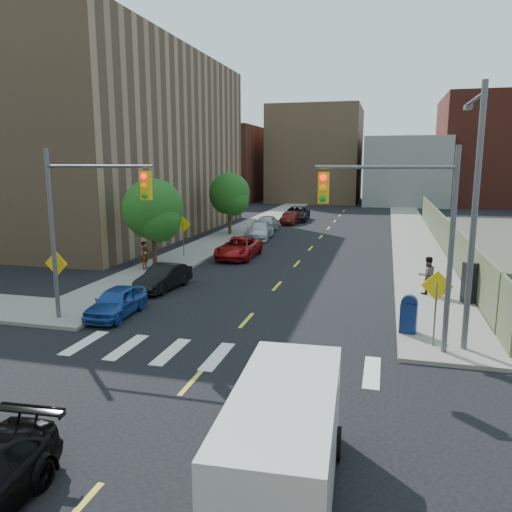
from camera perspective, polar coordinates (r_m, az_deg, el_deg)
The scene contains 29 objects.
ground at distance 13.91m, azimuth -10.46°, elevation -17.23°, with size 160.00×160.00×0.00m, color black.
sidewalk_nw at distance 54.56m, azimuth 0.58°, elevation 4.02°, with size 3.50×73.00×0.15m, color gray.
sidewalk_ne at distance 53.01m, azimuth 17.09°, elevation 3.35°, with size 3.50×73.00×0.15m, color gray.
fence_north at distance 39.64m, azimuth 20.60°, elevation 2.49°, with size 0.12×44.00×2.50m, color #5A6043.
building_nw at distance 49.38m, azimuth -19.52°, elevation 11.92°, with size 22.00×30.00×16.00m, color #8C6B4C.
bg_bldg_west at distance 85.56m, azimuth -4.13°, elevation 10.42°, with size 14.00×18.00×12.00m, color #592319.
bg_bldg_midwest at distance 83.85m, azimuth 6.94°, elevation 11.39°, with size 14.00×16.00×15.00m, color #8C6B4C.
bg_bldg_center at distance 81.12m, azimuth 16.68°, elevation 9.27°, with size 12.00×16.00×10.00m, color gray.
bg_bldg_east at distance 84.73m, azimuth 26.41°, elevation 10.70°, with size 18.00×18.00×16.00m, color #592319.
signal_nw at distance 20.59m, azimuth -19.03°, elevation 4.72°, with size 4.59×0.30×7.00m.
signal_ne at distance 17.19m, azimuth 16.57°, elevation 3.78°, with size 4.59×0.30×7.00m.
streetlight_ne at distance 18.23m, azimuth 23.61°, elevation 5.89°, with size 0.25×3.70×9.00m.
warn_sign_nw at distance 22.41m, azimuth -21.80°, elevation -1.58°, with size 1.06×0.06×2.83m.
warn_sign_ne at distance 18.22m, azimuth 19.93°, elevation -4.16°, with size 1.06×0.06×2.83m.
warn_sign_midwest at distance 34.04m, azimuth -8.32°, elevation 3.07°, with size 1.06×0.06×2.83m.
tree_west_near at distance 30.38m, azimuth -11.65°, elevation 4.86°, with size 3.66×3.64×5.52m.
tree_west_far at distance 44.29m, azimuth -3.04°, elevation 6.86°, with size 3.66×3.64×5.52m.
parked_car_blue at distance 22.03m, azimuth -15.66°, elevation -5.07°, with size 1.48×3.67×1.25m, color #1A4192.
parked_car_black at distance 26.02m, azimuth -10.53°, elevation -2.41°, with size 1.35×3.86×1.27m, color black.
parked_car_red at distance 33.95m, azimuth -2.00°, elevation 0.94°, with size 2.32×5.02×1.40m, color #9E0F13.
parked_car_silver at distance 42.22m, azimuth 0.38°, elevation 2.92°, with size 2.01×4.96×1.44m, color #B4B7BC.
parked_car_white at distance 46.72m, azimuth 1.15°, elevation 3.73°, with size 1.79×4.46×1.52m, color #B6B6B6.
parked_car_maroon at distance 52.58m, azimuth 4.03°, elevation 4.36°, with size 1.36×3.91×1.29m, color #400F0C.
parked_car_grey at distance 55.64m, azimuth 4.63°, elevation 4.85°, with size 2.60×5.64×1.57m, color black.
cargo_van at distance 10.30m, azimuth 3.30°, elevation -20.11°, with size 2.30×5.09×2.29m.
mailbox at distance 19.63m, azimuth 17.05°, elevation -6.40°, with size 0.66×0.54×1.45m.
payphone at distance 24.60m, azimuth 23.18°, elevation -2.83°, with size 0.55×0.45×1.85m, color black.
pedestrian_west at distance 30.46m, azimuth -12.58°, elevation 0.10°, with size 0.61×0.40×1.67m, color gray.
pedestrian_east at distance 25.47m, azimuth 18.97°, elevation -2.11°, with size 0.89×0.70×1.84m, color gray.
Camera 1 is at (5.37, -11.07, 6.49)m, focal length 35.00 mm.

